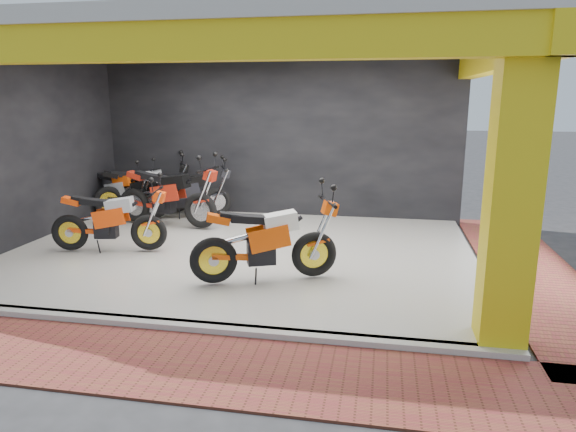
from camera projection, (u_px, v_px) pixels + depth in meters
name	position (u px, v px, depth m)	size (l,w,h in m)	color
ground	(203.00, 298.00, 7.16)	(80.00, 80.00, 0.00)	#2D2D30
showroom_floor	(241.00, 253.00, 9.06)	(8.00, 6.00, 0.10)	silver
showroom_ceiling	(237.00, 42.00, 8.26)	(8.40, 6.40, 0.20)	beige
back_wall	(277.00, 142.00, 11.65)	(8.20, 0.20, 3.50)	black
left_wall	(24.00, 152.00, 9.41)	(0.20, 6.20, 3.50)	black
corner_column	(513.00, 193.00, 5.37)	(0.50, 0.50, 3.50)	yellow
header_beam_front	(159.00, 42.00, 5.46)	(8.40, 0.30, 0.40)	yellow
header_beam_right	(497.00, 58.00, 7.61)	(0.30, 6.40, 0.40)	yellow
floor_kerb	(173.00, 326.00, 6.17)	(8.00, 0.20, 0.10)	silver
paver_front	(144.00, 360.00, 5.43)	(9.00, 1.40, 0.03)	brown
paver_right	(531.00, 271.00, 8.21)	(1.40, 7.00, 0.03)	brown
moto_hero	(314.00, 233.00, 7.52)	(2.28, 0.84, 1.39)	#E64D09
moto_row_a	(148.00, 215.00, 8.84)	(2.12, 0.78, 1.29)	#FF450A
moto_row_b	(200.00, 193.00, 10.34)	(2.44, 0.90, 1.49)	#B72613
moto_row_c	(141.00, 189.00, 11.41)	(2.08, 0.77, 1.27)	#A6A9AE
moto_row_d	(216.00, 188.00, 11.48)	(2.13, 0.79, 1.30)	black
moto_row_e	(175.00, 184.00, 11.79)	(2.25, 0.83, 1.37)	black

